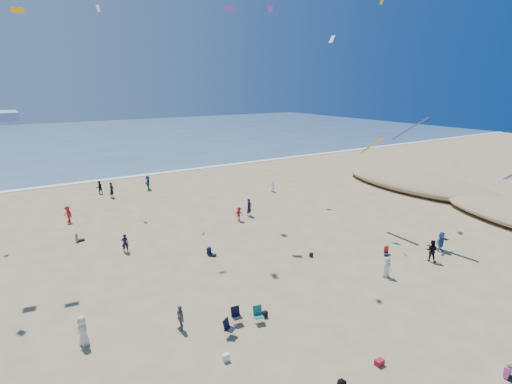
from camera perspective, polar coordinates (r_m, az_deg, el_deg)
ground at (r=22.73m, az=7.15°, el=-20.98°), size 220.00×220.00×0.00m
ocean at (r=110.36m, az=-26.38°, el=6.65°), size 220.00×100.00×0.06m
surf_line at (r=61.56m, az=-20.63°, el=1.67°), size 220.00×1.20×0.08m
standing_flyers at (r=37.00m, az=-5.69°, el=-4.67°), size 28.29×42.95×1.92m
seated_group at (r=27.71m, az=5.34°, el=-12.75°), size 21.67×30.42×0.84m
chair_cluster at (r=23.66m, az=-1.99°, el=-17.78°), size 2.77×1.54×1.00m
white_tote at (r=21.55m, az=-4.31°, el=-22.52°), size 0.35×0.20×0.40m
black_backpack at (r=24.70m, az=1.27°, el=-17.07°), size 0.30×0.22×0.38m
cooler at (r=22.15m, az=17.21°, el=-22.23°), size 0.45×0.30×0.30m
navy_bag at (r=32.57m, az=7.89°, el=-8.89°), size 0.28×0.18×0.34m
kites_aloft at (r=34.37m, az=7.24°, el=17.82°), size 37.33×41.70×28.27m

